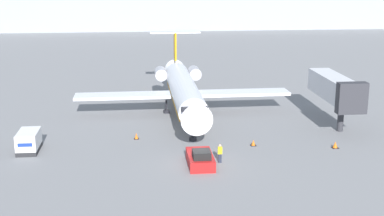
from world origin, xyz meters
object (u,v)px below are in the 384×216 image
traffic_cone_mid (335,145)px  jet_bridge (335,89)px  airplane_main (183,89)px  pushback_tug (200,159)px  worker_near_tug (220,153)px  traffic_cone_left (136,136)px  traffic_cone_right (253,143)px  luggage_cart (29,141)px

traffic_cone_mid → jet_bridge: jet_bridge is taller
airplane_main → pushback_tug: airplane_main is taller
airplane_main → worker_near_tug: airplane_main is taller
traffic_cone_left → traffic_cone_right: size_ratio=1.09×
luggage_cart → traffic_cone_mid: bearing=-4.0°
luggage_cart → worker_near_tug: (18.71, -5.23, -0.08)m
traffic_cone_mid → luggage_cart: bearing=176.0°
worker_near_tug → traffic_cone_mid: 12.86m
jet_bridge → pushback_tug: bearing=-146.3°
luggage_cart → traffic_cone_right: size_ratio=6.13×
traffic_cone_right → traffic_cone_mid: traffic_cone_mid is taller
airplane_main → jet_bridge: airplane_main is taller
traffic_cone_left → traffic_cone_right: bearing=-16.1°
traffic_cone_mid → worker_near_tug: bearing=-166.3°
traffic_cone_left → traffic_cone_mid: 21.03m
luggage_cart → traffic_cone_mid: 31.28m
worker_near_tug → jet_bridge: size_ratio=0.16×
traffic_cone_right → worker_near_tug: bearing=-132.5°
traffic_cone_left → traffic_cone_mid: traffic_cone_left is taller
traffic_cone_right → traffic_cone_mid: 8.39m
luggage_cart → worker_near_tug: 19.43m
traffic_cone_mid → jet_bridge: size_ratio=0.06×
airplane_main → traffic_cone_left: airplane_main is taller
airplane_main → pushback_tug: bearing=-89.9°
luggage_cart → traffic_cone_left: bearing=15.1°
worker_near_tug → jet_bridge: bearing=35.8°
worker_near_tug → traffic_cone_right: 6.32m
luggage_cart → worker_near_tug: bearing=-15.6°
traffic_cone_mid → airplane_main: bearing=134.4°
traffic_cone_left → airplane_main: bearing=58.2°
airplane_main → jet_bridge: size_ratio=2.44×
traffic_cone_left → luggage_cart: bearing=-164.9°
pushback_tug → luggage_cart: bearing=161.2°
pushback_tug → traffic_cone_left: pushback_tug is taller
airplane_main → traffic_cone_left: bearing=-121.8°
worker_near_tug → traffic_cone_left: worker_near_tug is taller
traffic_cone_right → traffic_cone_left: bearing=163.9°
airplane_main → traffic_cone_right: (6.20, -13.12, -2.99)m
pushback_tug → traffic_cone_left: (-5.98, 8.62, -0.32)m
airplane_main → pushback_tug: 18.42m
worker_near_tug → jet_bridge: 19.00m
traffic_cone_left → traffic_cone_mid: bearing=-14.1°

